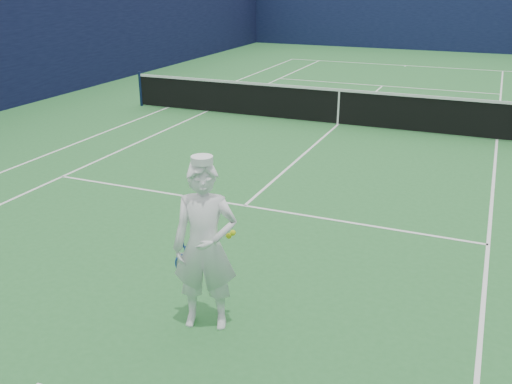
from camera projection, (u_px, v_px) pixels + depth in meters
ground at (338, 125)px, 15.80m from camera, size 80.00×80.00×0.00m
court_markings at (338, 125)px, 15.79m from camera, size 11.03×23.83×0.01m
windscreen_fence at (341, 51)px, 15.08m from camera, size 20.12×36.12×4.00m
tennis_net at (339, 105)px, 15.60m from camera, size 12.88×0.09×1.07m
tennis_player at (205, 246)px, 6.47m from camera, size 0.91×0.69×2.09m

